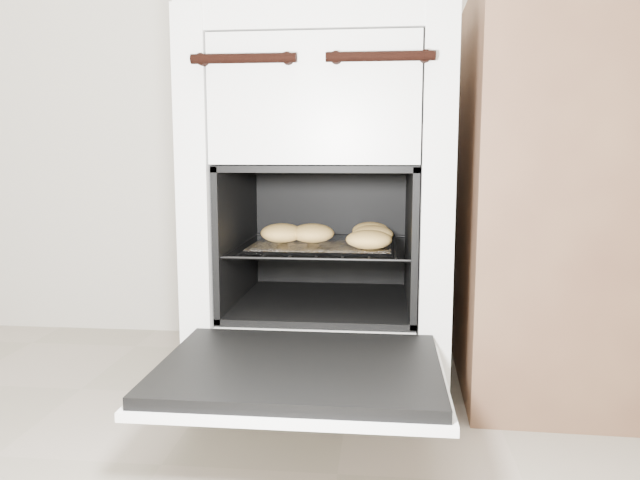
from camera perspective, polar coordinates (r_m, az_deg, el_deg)
The scene contains 5 objects.
stove at distance 1.57m, azimuth 0.53°, elevation 2.45°, with size 0.58×0.64×0.88m.
oven_door at distance 1.15m, azimuth -1.81°, elevation -11.96°, with size 0.52×0.40×0.04m.
oven_rack at distance 1.51m, azimuth 0.30°, elevation -0.52°, with size 0.42×0.40×0.01m.
foil_sheet at distance 1.49m, azimuth 0.23°, elevation -0.42°, with size 0.33×0.29×0.01m, color silver.
baked_rolls at distance 1.49m, azimuth 1.68°, elevation 0.54°, with size 0.35×0.25×0.05m.
Camera 1 is at (0.08, -0.37, 0.58)m, focal length 35.00 mm.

